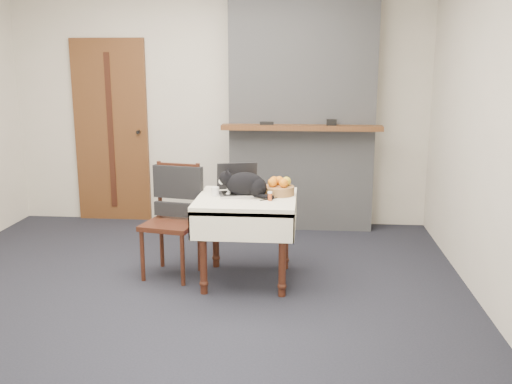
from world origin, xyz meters
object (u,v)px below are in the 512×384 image
Objects in this scene: cream_jar at (215,191)px; chair at (175,204)px; cat at (246,185)px; door at (111,131)px; fruit_basket at (279,188)px; pill_bottle at (270,196)px; side_table at (247,211)px; laptop at (239,187)px.

chair is (-0.36, 0.13, -0.14)m from cream_jar.
cream_jar is at bearing -175.75° from cat.
cream_jar is (1.44, -1.75, -0.26)m from door.
chair is (-0.86, 0.04, -0.16)m from fruit_basket.
fruit_basket is at bearing -40.59° from door.
cat is 0.24m from pill_bottle.
pill_bottle is (1.88, -1.87, -0.26)m from door.
door is 2.44m from cat.
chair reaches higher than pill_bottle.
side_table is (1.69, -1.77, -0.41)m from door.
fruit_basket is (0.25, 0.10, 0.17)m from side_table.
laptop is 0.34m from pill_bottle.
laptop reaches higher than cat.
laptop reaches higher than fruit_basket.
side_table is 0.22m from laptop.
laptop is at bearing 7.02° from chair.
cat is at bearing 106.40° from side_table.
pill_bottle is 0.22m from fruit_basket.
cat is at bearing -0.65° from cream_jar.
door is at bearing 135.33° from chair.
cat is (0.07, -0.09, 0.04)m from laptop.
chair is at bearing -56.38° from door.
door reaches higher than fruit_basket.
cream_jar reaches higher than side_table.
side_table is 1.72× the size of cat.
cream_jar is 0.46m from pill_bottle.
pill_bottle is 0.86m from chair.
cat reaches higher than fruit_basket.
cat is at bearing 148.43° from pill_bottle.
pill_bottle is at bearing -105.31° from fruit_basket.
cat is at bearing -66.74° from laptop.
cat is at bearing -160.20° from fruit_basket.
cat is 6.41× the size of pill_bottle.
pill_bottle is at bearing -26.67° from cat.
laptop is 0.56m from chair.
pill_bottle is at bearing -15.54° from cream_jar.
fruit_basket is at bearing 24.70° from cat.
cat reaches higher than pill_bottle.
door reaches higher than pill_bottle.
side_table is at bearing -157.36° from fruit_basket.
door is 28.36× the size of pill_bottle.
side_table is at bearing -69.02° from laptop.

